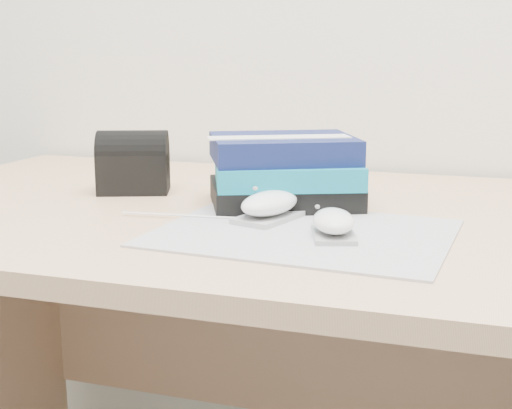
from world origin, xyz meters
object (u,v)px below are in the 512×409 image
(desk, at_px, (347,343))
(mouse_front, at_px, (333,223))
(mouse_rear, at_px, (270,206))
(pouch, at_px, (133,163))
(book_stack, at_px, (284,172))

(desk, xyz_separation_m, mouse_front, (0.02, -0.21, 0.26))
(mouse_rear, distance_m, pouch, 0.32)
(mouse_front, height_order, book_stack, book_stack)
(mouse_rear, bearing_deg, book_stack, 95.00)
(desk, distance_m, pouch, 0.48)
(mouse_rear, bearing_deg, pouch, 154.44)
(book_stack, bearing_deg, mouse_rear, -85.00)
(mouse_front, relative_size, pouch, 0.78)
(desk, height_order, book_stack, book_stack)
(book_stack, bearing_deg, mouse_front, -56.63)
(mouse_front, distance_m, pouch, 0.45)
(desk, distance_m, mouse_front, 0.33)
(book_stack, relative_size, pouch, 1.99)
(mouse_rear, xyz_separation_m, pouch, (-0.29, 0.14, 0.03))
(mouse_front, xyz_separation_m, book_stack, (-0.12, 0.18, 0.03))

